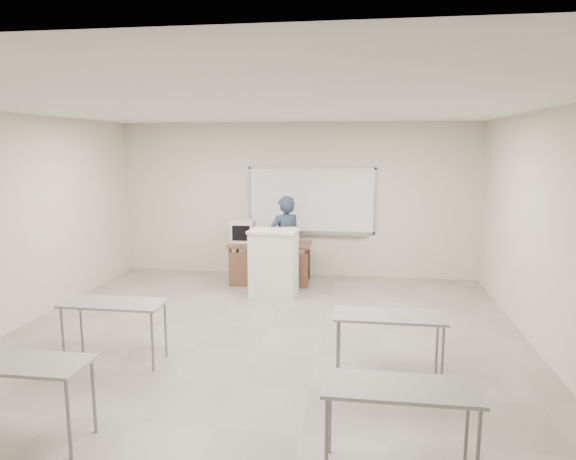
% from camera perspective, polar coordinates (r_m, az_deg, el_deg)
% --- Properties ---
extents(floor, '(7.00, 8.00, 0.01)m').
position_cam_1_polar(floor, '(6.62, -3.61, -13.39)').
color(floor, gray).
rests_on(floor, ground).
extents(whiteboard, '(2.48, 0.10, 1.31)m').
position_cam_1_polar(whiteboard, '(10.04, 2.63, 3.22)').
color(whiteboard, white).
rests_on(whiteboard, floor).
extents(student_desks, '(4.40, 2.20, 0.73)m').
position_cam_1_polar(student_desks, '(5.15, -6.83, -12.14)').
color(student_desks, gray).
rests_on(student_desks, floor).
extents(instructor_desk, '(1.52, 0.76, 0.75)m').
position_cam_1_polar(instructor_desk, '(9.52, -2.08, -2.76)').
color(instructor_desk, brown).
rests_on(instructor_desk, floor).
extents(podium, '(0.81, 0.59, 1.14)m').
position_cam_1_polar(podium, '(8.82, -1.60, -3.61)').
color(podium, silver).
rests_on(podium, floor).
extents(crt_monitor, '(0.44, 0.48, 0.41)m').
position_cam_1_polar(crt_monitor, '(9.79, -5.01, -0.13)').
color(crt_monitor, beige).
rests_on(crt_monitor, instructor_desk).
extents(laptop, '(0.32, 0.30, 0.24)m').
position_cam_1_polar(laptop, '(9.75, -2.39, -0.97)').
color(laptop, black).
rests_on(laptop, instructor_desk).
extents(mouse, '(0.10, 0.07, 0.04)m').
position_cam_1_polar(mouse, '(9.58, 0.27, -1.37)').
color(mouse, silver).
rests_on(mouse, instructor_desk).
extents(keyboard, '(0.50, 0.29, 0.03)m').
position_cam_1_polar(keyboard, '(8.75, -0.57, 0.17)').
color(keyboard, beige).
rests_on(keyboard, podium).
extents(presenter, '(0.73, 0.67, 1.67)m').
position_cam_1_polar(presenter, '(9.27, -0.33, -1.33)').
color(presenter, black).
rests_on(presenter, floor).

